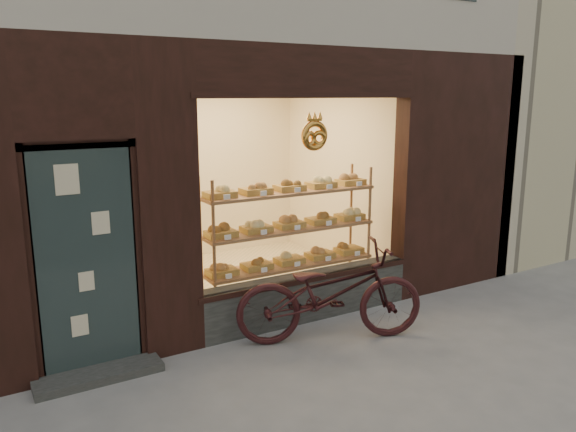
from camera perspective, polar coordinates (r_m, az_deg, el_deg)
ground at (r=4.99m, az=11.36°, el=-19.25°), size 90.00×90.00×0.00m
neighbor_right at (r=15.32m, az=26.05°, el=18.25°), size 12.00×7.00×9.00m
display_shelf at (r=6.81m, az=0.15°, el=-2.30°), size 2.20×0.45×1.70m
bicycle at (r=6.01m, az=4.31°, el=-7.83°), size 2.12×1.37×1.05m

